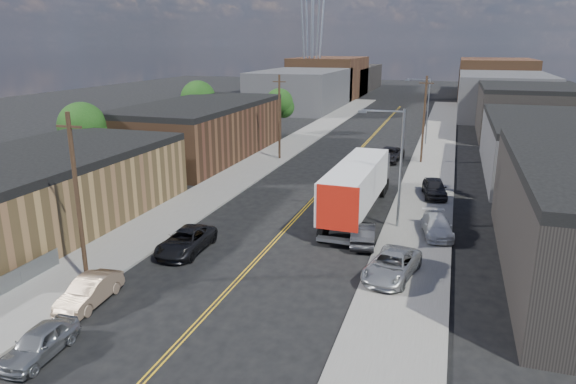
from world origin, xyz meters
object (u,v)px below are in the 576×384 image
Objects in this scene: car_left_c at (186,241)px; car_ahead_truck at (389,155)px; car_right_lot_b at (437,226)px; car_right_lot_a at (392,265)px; car_left_a at (39,343)px; car_right_lot_c at (434,188)px; semi_truck at (360,182)px; car_left_b at (90,291)px; car_right_oncoming at (363,234)px.

car_left_c is 33.35m from car_ahead_truck.
car_ahead_truck is (-6.40, 23.97, -0.03)m from car_right_lot_b.
car_right_lot_a is at bearing -76.02° from car_ahead_truck.
car_ahead_truck is at bearing 74.24° from car_left_a.
car_right_lot_c is (15.61, 30.74, 0.27)m from car_left_a.
car_right_lot_b is at bearing 48.59° from car_left_a.
semi_truck is at bearing 119.74° from car_right_lot_a.
car_left_c is 0.94× the size of car_ahead_truck.
car_left_b is at bearing -98.65° from car_ahead_truck.
car_right_oncoming is 0.95× the size of car_right_lot_c.
semi_truck reaches higher than car_left_a.
car_ahead_truck is at bearing 108.04° from car_right_lot_a.
car_right_lot_c is at bearing -60.90° from car_ahead_truck.
car_left_c reaches higher than car_left_b.
car_left_c is 1.19× the size of car_right_oncoming.
car_left_a is 45.77m from car_ahead_truck.
car_right_lot_c reaches higher than car_ahead_truck.
car_right_lot_a is at bearing 109.22° from car_right_oncoming.
semi_truck reaches higher than car_right_oncoming.
car_left_a is at bearing 49.48° from car_right_oncoming.
car_right_lot_a is at bearing 39.00° from car_left_a.
car_right_lot_a is at bearing -69.29° from semi_truck.
semi_truck reaches higher than car_right_lot_c.
car_left_b reaches higher than car_left_a.
car_left_b is at bearing -101.36° from car_left_c.
semi_truck is at bearing 50.12° from car_left_c.
car_right_oncoming is (11.40, 17.76, 0.06)m from car_left_a.
car_left_a is 4.86m from car_left_b.
car_ahead_truck is at bearing 70.68° from car_left_b.
car_ahead_truck is (9.50, 31.97, 0.05)m from car_left_c.
car_right_lot_b is (16.23, 20.74, 0.14)m from car_left_a.
car_left_c is at bearing -99.94° from car_ahead_truck.
car_left_c is (0.33, 12.74, 0.06)m from car_left_a.
car_left_a is at bearing -110.07° from semi_truck.
car_right_lot_c is (-0.62, 10.00, 0.14)m from car_right_lot_b.
car_right_lot_b is 10.02m from car_right_lot_c.
car_left_c is 23.62m from car_right_lot_c.
car_right_lot_a is 8.31m from car_right_lot_b.
car_left_b is at bearing 38.42° from car_right_oncoming.
car_right_oncoming reaches higher than car_left_a.
car_right_lot_b reaches higher than car_left_b.
car_right_lot_a is (2.57, -5.03, 0.14)m from car_right_oncoming.
car_right_lot_a is 32.24m from car_ahead_truck.
car_right_lot_c reaches higher than car_left_a.
car_left_c is at bearing -139.23° from car_right_lot_c.
car_right_lot_c is at bearing 95.44° from car_right_lot_a.
car_left_b is at bearing -117.00° from semi_truck.
car_left_a is at bearing -138.45° from car_right_lot_b.
car_right_lot_a reaches higher than car_right_lot_b.
car_ahead_truck reaches higher than car_right_lot_b.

